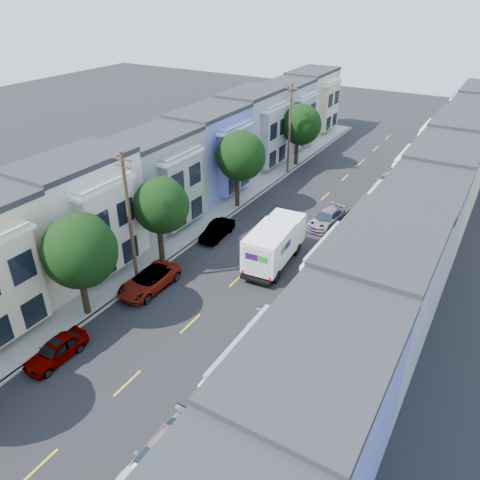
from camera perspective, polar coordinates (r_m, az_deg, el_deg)
The scene contains 25 objects.
ground at distance 31.41m, azimuth -6.08°, elevation -10.14°, with size 160.00×160.00×0.00m, color black.
road_slab at distance 42.24m, azimuth 5.91°, elevation 1.08°, with size 12.00×70.00×0.02m, color black.
curb_left at distance 44.73m, azimuth -1.10°, elevation 3.02°, with size 0.30×70.00×0.15m, color gray.
curb_right at distance 40.45m, azimuth 13.67°, elevation -0.92°, with size 0.30×70.00×0.15m, color gray.
sidewalk_left at distance 45.36m, azimuth -2.51°, elevation 3.39°, with size 2.60×70.00×0.15m, color gray.
sidewalk_right at distance 40.18m, azimuth 15.42°, elevation -1.39°, with size 2.60×70.00×0.15m, color gray.
centerline at distance 42.25m, azimuth 5.91°, elevation 1.07°, with size 0.12×70.00×0.01m, color gold.
townhouse_row_left at distance 47.38m, azimuth -6.38°, elevation 4.31°, with size 5.00×70.00×8.50m, color #A4A4A3.
townhouse_row_right at distance 39.66m, azimuth 20.62°, elevation -2.87°, with size 5.00×70.00×8.50m, color #A4A4A3.
tree_b at distance 30.80m, azimuth -19.04°, elevation -1.33°, with size 4.70×4.70×7.37m.
tree_c at distance 35.73m, azimuth -9.69°, elevation 4.13°, with size 4.25×4.25×7.08m.
tree_d at distance 44.49m, azimuth -0.01°, elevation 10.21°, with size 4.70×4.70×7.70m.
tree_e at distance 56.45m, azimuth 7.38°, elevation 13.77°, with size 4.70×4.70×7.36m.
tree_far_r at distance 52.06m, azimuth 20.21°, elevation 9.31°, with size 2.75×2.75×5.07m.
utility_pole_near at distance 33.44m, azimuth -13.29°, elevation 2.35°, with size 1.60×0.26×10.00m.
utility_pole_far at distance 53.78m, azimuth 6.06°, elevation 13.24°, with size 1.60×0.26×10.00m.
fedex_truck at distance 36.49m, azimuth 4.21°, elevation -0.35°, with size 2.68×6.97×3.34m.
lead_sedan at distance 43.44m, azimuth 10.51°, elevation 2.59°, with size 1.98×4.70×1.41m, color black.
parked_left_b at distance 30.36m, azimuth -21.50°, elevation -12.40°, with size 1.60×4.18×1.36m, color #10243B.
parked_left_c at distance 34.64m, azimuth -11.04°, elevation -4.90°, with size 2.36×5.13×1.43m, color silver.
parked_left_d at distance 40.77m, azimuth -2.81°, elevation 1.17°, with size 1.42×4.03×1.34m, color #43190C.
parked_right_a at distance 23.88m, azimuth -9.74°, elevation -24.62°, with size 2.01×4.78×1.43m, color #4A5558.
parked_right_b at distance 28.69m, azimuth 1.66°, elevation -12.47°, with size 2.12×5.06×1.52m, color silver.
parked_right_c at distance 43.09m, azimuth 13.66°, elevation 2.06°, with size 1.59×4.52×1.51m, color black.
parked_right_d at distance 53.12m, azimuth 17.53°, elevation 6.78°, with size 2.05×4.88×1.46m, color black.
Camera 1 is at (15.08, -19.11, 19.85)m, focal length 35.00 mm.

